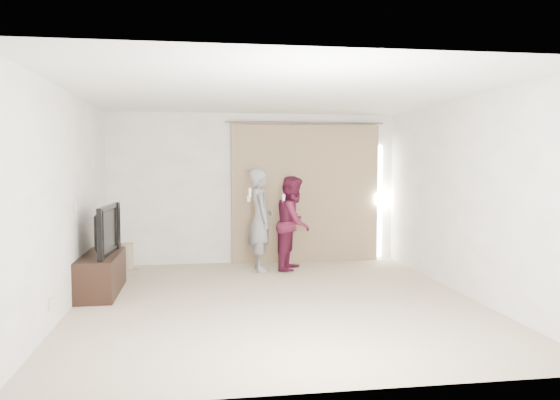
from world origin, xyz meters
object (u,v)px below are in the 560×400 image
(person_man, at_px, (261,220))
(tv_console, at_px, (101,274))
(tv, at_px, (100,230))
(person_woman, at_px, (293,223))

(person_man, bearing_deg, tv_console, -152.05)
(tv, relative_size, person_woman, 0.75)
(tv_console, xyz_separation_m, person_woman, (2.83, 1.21, 0.50))
(tv_console, height_order, person_woman, person_woman)
(tv, xyz_separation_m, person_man, (2.29, 1.21, -0.03))
(tv_console, relative_size, tv, 1.18)
(tv_console, distance_m, person_man, 2.65)
(person_woman, bearing_deg, tv, -156.77)
(tv, bearing_deg, person_man, -58.67)
(tv, xyz_separation_m, person_woman, (2.83, 1.21, -0.09))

